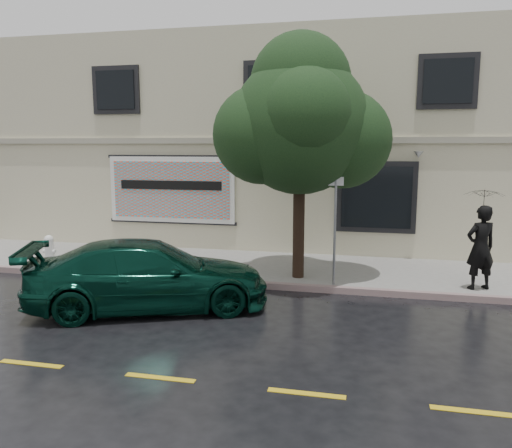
% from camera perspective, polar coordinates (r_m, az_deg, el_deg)
% --- Properties ---
extents(ground, '(90.00, 90.00, 0.00)m').
position_cam_1_polar(ground, '(11.01, -3.55, -9.31)').
color(ground, black).
rests_on(ground, ground).
extents(sidewalk, '(20.00, 3.50, 0.15)m').
position_cam_1_polar(sidewalk, '(14.02, 0.15, -4.96)').
color(sidewalk, '#9C9A93').
rests_on(sidewalk, ground).
extents(curb, '(20.00, 0.18, 0.16)m').
position_cam_1_polar(curb, '(12.37, -1.61, -6.86)').
color(curb, gray).
rests_on(curb, ground).
extents(road_marking, '(19.00, 0.12, 0.01)m').
position_cam_1_polar(road_marking, '(7.95, -10.90, -16.87)').
color(road_marking, gold).
rests_on(road_marking, ground).
extents(building, '(20.00, 8.12, 7.00)m').
position_cam_1_polar(building, '(19.26, 3.90, 9.09)').
color(building, beige).
rests_on(building, ground).
extents(billboard, '(4.30, 0.16, 2.20)m').
position_cam_1_polar(billboard, '(16.23, -9.68, 3.90)').
color(billboard, white).
rests_on(billboard, ground).
extents(car, '(5.48, 3.94, 1.46)m').
position_cam_1_polar(car, '(10.88, -12.13, -5.72)').
color(car, '#072E23').
rests_on(car, ground).
extents(pedestrian, '(0.84, 0.72, 1.96)m').
position_cam_1_polar(pedestrian, '(12.57, 24.28, -2.47)').
color(pedestrian, black).
rests_on(pedestrian, sidewalk).
extents(umbrella, '(1.14, 1.14, 0.67)m').
position_cam_1_polar(umbrella, '(12.40, 24.67, 3.50)').
color(umbrella, black).
rests_on(umbrella, pedestrian).
extents(street_tree, '(3.34, 3.34, 5.45)m').
position_cam_1_polar(street_tree, '(12.36, 5.05, 11.08)').
color(street_tree, black).
rests_on(street_tree, sidewalk).
extents(fire_hydrant, '(0.36, 0.34, 0.88)m').
position_cam_1_polar(fire_hydrant, '(14.83, -22.53, -2.90)').
color(fire_hydrant, white).
rests_on(fire_hydrant, sidewalk).
extents(sign_pole, '(0.35, 0.07, 2.89)m').
position_cam_1_polar(sign_pole, '(11.86, 9.04, 1.15)').
color(sign_pole, gray).
rests_on(sign_pole, sidewalk).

